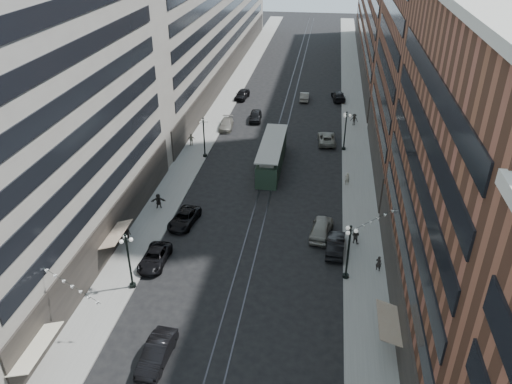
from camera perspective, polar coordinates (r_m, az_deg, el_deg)
The scene contains 32 objects.
ground at distance 70.44m, azimuth 2.45°, elevation 5.22°, with size 220.00×220.00×0.00m, color black.
sidewalk_west at distance 81.24m, azimuth -4.60°, elevation 8.56°, with size 4.00×180.00×0.15m, color gray.
sidewalk_east at distance 79.49m, azimuth 11.22°, elevation 7.61°, with size 4.00×180.00×0.15m, color gray.
rail_west at distance 79.70m, azimuth 2.73°, elevation 8.15°, with size 0.12×180.00×0.02m, color #2D2D33.
rail_east at distance 79.58m, azimuth 3.74°, elevation 8.09°, with size 0.12×180.00×0.02m, color #2D2D33.
building_west_mid at distance 46.18m, azimuth -22.86°, elevation 8.46°, with size 8.00×36.00×28.00m, color gray.
building_west_far at distance 103.92m, azimuth -5.07°, elevation 20.47°, with size 8.00×90.00×26.00m, color gray.
building_east_mid at distance 37.63m, azimuth 23.77°, elevation 0.33°, with size 8.00×30.00×24.00m, color brown.
building_east_far at distance 110.82m, azimuth 14.63°, elevation 19.73°, with size 8.00×72.00×24.00m, color brown.
lamppost_sw_far at distance 43.83m, azimuth -14.33°, elevation -7.46°, with size 1.03×1.14×5.52m.
lamppost_sw_mid at distance 66.19m, azimuth -5.97°, elevation 6.37°, with size 1.03×1.14×5.52m.
lamppost_se_far at distance 44.26m, azimuth 10.52°, elevation -6.57°, with size 1.03×1.14×5.52m.
lamppost_se_mid at distance 69.00m, azimuth 10.17°, elevation 7.04°, with size 1.03×1.14×5.52m.
streetcar at distance 63.79m, azimuth 1.83°, elevation 4.15°, with size 2.79×12.59×3.48m.
car_2 at distance 47.68m, azimuth -11.51°, elevation -7.36°, with size 2.21×4.79×1.33m, color black.
car_5 at distance 38.65m, azimuth -11.28°, elevation -17.60°, with size 1.67×4.78×1.58m, color black.
pedestrian_2 at distance 50.79m, azimuth -14.54°, elevation -4.73°, with size 0.87×0.48×1.79m, color black.
car_7 at distance 52.90m, azimuth -8.21°, elevation -3.00°, with size 2.27×4.91×1.37m, color black.
car_8 at distance 76.41m, azimuth -3.42°, elevation 7.73°, with size 1.93×4.74×1.37m, color slate.
car_9 at distance 89.47m, azimuth -1.60°, elevation 11.09°, with size 1.88×4.68×1.59m, color black.
car_10 at distance 48.88m, azimuth 9.08°, elevation -5.93°, with size 1.64×4.70×1.55m, color black.
car_11 at distance 71.89m, azimuth 8.08°, elevation 6.09°, with size 2.39×5.18×1.44m, color slate.
car_12 at distance 90.00m, azimuth 9.39°, elevation 10.79°, with size 2.09×5.15×1.50m, color black.
car_13 at distance 79.36m, azimuth -0.06°, elevation 8.68°, with size 1.83×4.55×1.55m, color black.
car_14 at distance 89.00m, azimuth 5.55°, elevation 10.81°, with size 1.50×4.30×1.42m, color #646259.
pedestrian_5 at distance 55.87m, azimuth -11.09°, elevation -1.00°, with size 1.60×0.46×1.72m, color black.
pedestrian_6 at distance 70.61m, azimuth -7.40°, elevation 5.96°, with size 1.02×0.47×1.74m, color #9C9781.
pedestrian_7 at distance 50.08m, azimuth 11.32°, elevation -4.91°, with size 0.82×0.45×1.69m, color black.
pedestrian_8 at distance 60.54m, azimuth 10.37°, elevation 1.51°, with size 0.58×0.38×1.60m, color #A6A08A.
pedestrian_9 at distance 78.64m, azimuth 11.15°, elevation 8.14°, with size 1.16×0.48×1.80m, color black.
car_extra_0 at distance 50.90m, azimuth 7.49°, elevation -4.12°, with size 2.02×5.03×1.71m, color slate.
pedestrian_extra_0 at distance 46.96m, azimuth 13.84°, elevation -7.92°, with size 0.57×0.37×1.55m, color black.
Camera 1 is at (6.38, -4.05, 28.62)m, focal length 35.00 mm.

